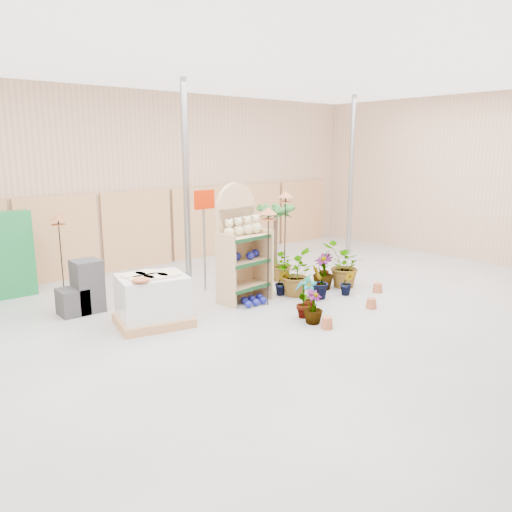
% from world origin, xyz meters
% --- Properties ---
extents(room, '(15.20, 12.10, 4.70)m').
position_xyz_m(room, '(0.00, 0.91, 2.21)').
color(room, gray).
rests_on(room, ground).
extents(display_shelf, '(1.06, 0.74, 2.40)m').
position_xyz_m(display_shelf, '(0.28, 2.00, 1.10)').
color(display_shelf, tan).
rests_on(display_shelf, ground).
extents(teddy_bears, '(0.89, 0.23, 0.38)m').
position_xyz_m(teddy_bears, '(0.31, 1.89, 1.52)').
color(teddy_bears, beige).
rests_on(teddy_bears, display_shelf).
extents(gazing_balls_shelf, '(0.88, 0.30, 0.17)m').
position_xyz_m(gazing_balls_shelf, '(0.28, 1.87, 0.94)').
color(gazing_balls_shelf, navy).
rests_on(gazing_balls_shelf, display_shelf).
extents(gazing_balls_floor, '(0.63, 0.39, 0.15)m').
position_xyz_m(gazing_balls_floor, '(0.30, 1.56, 0.07)').
color(gazing_balls_floor, navy).
rests_on(gazing_balls_floor, ground).
extents(pallet_stack, '(1.45, 1.29, 0.93)m').
position_xyz_m(pallet_stack, '(-1.81, 1.82, 0.45)').
color(pallet_stack, '#B57E50').
rests_on(pallet_stack, ground).
extents(charcoal_planters, '(0.80, 0.50, 1.00)m').
position_xyz_m(charcoal_planters, '(-2.51, 3.26, 0.42)').
color(charcoal_planters, '#2A2A2C').
rests_on(charcoal_planters, ground).
extents(offer_sign, '(0.50, 0.08, 2.20)m').
position_xyz_m(offer_sign, '(0.10, 2.98, 1.57)').
color(offer_sign, gray).
rests_on(offer_sign, ground).
extents(bird_table_front, '(0.34, 0.34, 1.96)m').
position_xyz_m(bird_table_front, '(0.49, 1.36, 1.82)').
color(bird_table_front, black).
rests_on(bird_table_front, ground).
extents(bird_table_right, '(0.34, 0.34, 2.16)m').
position_xyz_m(bird_table_right, '(1.58, 2.04, 2.01)').
color(bird_table_right, black).
rests_on(bird_table_right, ground).
extents(bird_table_back, '(0.34, 0.34, 1.75)m').
position_xyz_m(bird_table_back, '(-2.39, 4.67, 1.62)').
color(bird_table_back, black).
rests_on(bird_table_back, ground).
extents(palm, '(0.70, 0.70, 1.83)m').
position_xyz_m(palm, '(2.28, 3.13, 1.57)').
color(palm, '#50382A').
rests_on(palm, ground).
extents(potted_plant_0, '(0.54, 0.51, 0.85)m').
position_xyz_m(potted_plant_0, '(0.50, 0.38, 0.42)').
color(potted_plant_0, '#245E23').
rests_on(potted_plant_0, ground).
extents(potted_plant_1, '(0.51, 0.48, 0.75)m').
position_xyz_m(potted_plant_1, '(1.55, 0.96, 0.37)').
color(potted_plant_1, '#245E23').
rests_on(potted_plant_1, ground).
extents(potted_plant_2, '(1.13, 1.14, 0.96)m').
position_xyz_m(potted_plant_2, '(1.37, 1.53, 0.48)').
color(potted_plant_2, '#245E23').
rests_on(potted_plant_2, ground).
extents(potted_plant_3, '(0.45, 0.45, 0.80)m').
position_xyz_m(potted_plant_3, '(2.17, 1.43, 0.40)').
color(potted_plant_3, '#245E23').
rests_on(potted_plant_3, ground).
extents(potted_plant_4, '(0.48, 0.41, 0.76)m').
position_xyz_m(potted_plant_4, '(2.79, 1.96, 0.38)').
color(potted_plant_4, '#245E23').
rests_on(potted_plant_4, ground).
extents(potted_plant_5, '(0.39, 0.40, 0.56)m').
position_xyz_m(potted_plant_5, '(1.16, 1.67, 0.28)').
color(potted_plant_5, '#245E23').
rests_on(potted_plant_5, ground).
extents(potted_plant_6, '(0.85, 0.77, 0.82)m').
position_xyz_m(potted_plant_6, '(1.93, 2.55, 0.41)').
color(potted_plant_6, '#245E23').
rests_on(potted_plant_6, ground).
extents(potted_plant_7, '(0.39, 0.39, 0.61)m').
position_xyz_m(potted_plant_7, '(0.41, 0.04, 0.31)').
color(potted_plant_7, '#245E23').
rests_on(potted_plant_7, ground).
extents(potted_plant_8, '(0.40, 0.37, 0.63)m').
position_xyz_m(potted_plant_8, '(0.92, 0.65, 0.31)').
color(potted_plant_8, '#245E23').
rests_on(potted_plant_8, ground).
extents(potted_plant_9, '(0.38, 0.39, 0.55)m').
position_xyz_m(potted_plant_9, '(2.22, 0.78, 0.28)').
color(potted_plant_9, '#245E23').
rests_on(potted_plant_9, ground).
extents(potted_plant_10, '(0.98, 0.87, 1.02)m').
position_xyz_m(potted_plant_10, '(2.62, 1.22, 0.51)').
color(potted_plant_10, '#245E23').
rests_on(potted_plant_10, ground).
extents(potted_plant_11, '(0.48, 0.48, 0.60)m').
position_xyz_m(potted_plant_11, '(0.89, 2.87, 0.30)').
color(potted_plant_11, '#245E23').
rests_on(potted_plant_11, ground).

